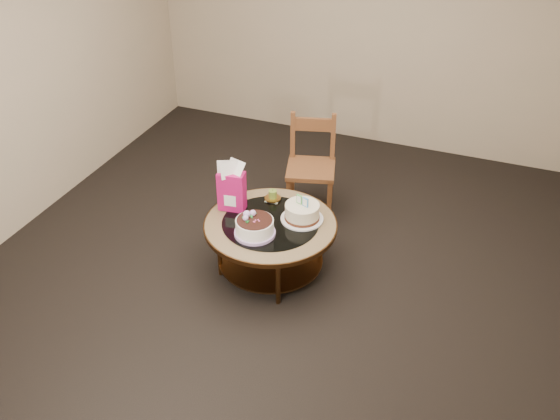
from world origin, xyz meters
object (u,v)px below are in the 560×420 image
at_px(cream_cake, 302,212).
at_px(gift_bag, 232,186).
at_px(decorated_cake, 255,227).
at_px(dining_chair, 311,166).
at_px(coffee_table, 271,231).

distance_m(cream_cake, gift_bag, 0.58).
distance_m(decorated_cake, dining_chair, 1.13).
bearing_deg(gift_bag, coffee_table, -19.11).
distance_m(coffee_table, dining_chair, 0.94).
distance_m(coffee_table, gift_bag, 0.46).
relative_size(coffee_table, gift_bag, 2.47).
height_order(coffee_table, gift_bag, gift_bag).
distance_m(decorated_cake, gift_bag, 0.42).
bearing_deg(coffee_table, cream_cake, 30.10).
height_order(decorated_cake, dining_chair, dining_chair).
bearing_deg(cream_cake, decorated_cake, -110.00).
bearing_deg(cream_cake, dining_chair, 124.70).
distance_m(coffee_table, cream_cake, 0.28).
bearing_deg(decorated_cake, dining_chair, 87.35).
xyz_separation_m(coffee_table, decorated_cake, (-0.05, -0.18, 0.14)).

